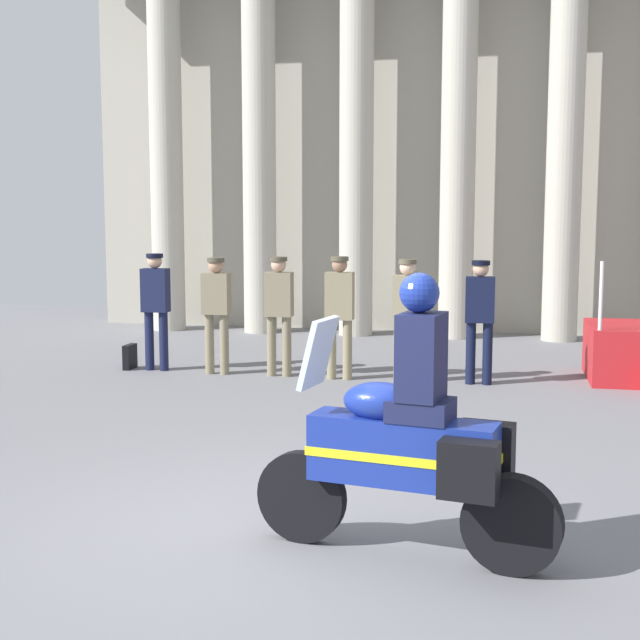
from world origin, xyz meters
name	(u,v)px	position (x,y,z in m)	size (l,w,h in m)	color
ground_plane	(267,529)	(0.00, 0.00, 0.00)	(28.00, 28.00, 0.00)	slate
colonnade_backdrop	(410,114)	(-0.11, 10.81, 4.10)	(12.58, 1.48, 7.87)	#A49F91
officer_in_row_0	(156,302)	(-3.26, 5.97, 1.00)	(0.38, 0.24, 1.70)	#141938
officer_in_row_1	(216,306)	(-2.30, 5.85, 0.97)	(0.38, 0.24, 1.65)	#7A7056
officer_in_row_2	(279,306)	(-1.40, 5.87, 0.99)	(0.38, 0.24, 1.67)	#7A7056
officer_in_row_3	(340,307)	(-0.53, 5.81, 0.99)	(0.38, 0.24, 1.69)	#847A5B
officer_in_row_4	(407,310)	(0.40, 5.79, 0.98)	(0.38, 0.24, 1.66)	gray
officer_in_row_5	(480,312)	(1.36, 5.83, 0.97)	(0.38, 0.24, 1.65)	black
motorcycle_with_rider	(413,441)	(1.08, -0.32, 0.79)	(2.08, 0.79, 1.90)	black
briefcase_on_ground	(130,357)	(-3.69, 5.99, 0.18)	(0.10, 0.32, 0.36)	black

